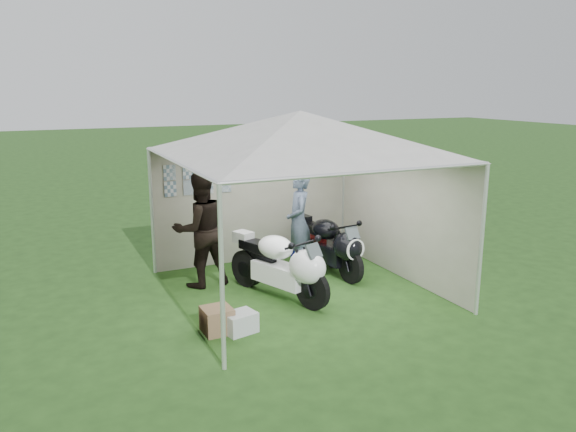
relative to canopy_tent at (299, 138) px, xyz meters
name	(u,v)px	position (x,y,z in m)	size (l,w,h in m)	color
ground	(299,291)	(0.00, -0.03, -2.58)	(80.00, 80.00, 0.00)	#214317
canopy_tent	(299,138)	(0.00, 0.00, 0.00)	(5.66, 5.66, 3.00)	silver
motorcycle_white	(283,264)	(-0.39, -0.22, -1.99)	(1.04, 2.05, 1.06)	black
motorcycle_black	(330,244)	(0.92, 0.56, -2.01)	(0.61, 2.07, 1.02)	black
paddock_stand	(302,253)	(0.81, 1.50, -2.43)	(0.39, 0.24, 0.29)	#0C0FA9
person_dark_jacket	(200,229)	(-1.40, 0.96, -1.58)	(0.97, 0.76, 1.99)	black
person_blue_jacket	(299,223)	(0.42, 0.87, -1.63)	(0.69, 0.45, 1.90)	slate
equipment_box	(341,253)	(1.35, 0.91, -2.33)	(0.49, 0.39, 0.49)	black
crate_0	(240,322)	(-1.46, -1.12, -2.43)	(0.43, 0.34, 0.29)	#B8BCC1
crate_1	(217,320)	(-1.75, -0.99, -2.39)	(0.40, 0.40, 0.36)	brown
crate_2	(248,321)	(-1.31, -1.04, -2.47)	(0.28, 0.23, 0.20)	silver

